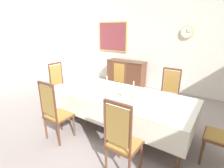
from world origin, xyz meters
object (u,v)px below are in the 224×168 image
Objects in this scene: chair_north_a at (117,83)px; candlestick_east at (133,91)px; chair_head_west at (60,85)px; spoon_secondary at (99,80)px; dining_table at (119,97)px; spoon_primary at (115,84)px; framed_painting at (113,37)px; chair_north_b at (168,94)px; bowl_near_right at (102,80)px; sideboard at (126,73)px; chair_south_a at (55,112)px; candlestick_west at (107,85)px; bowl_near_left at (118,84)px; soup_tureen at (124,90)px; mounted_clock at (187,32)px; chair_south_b at (122,139)px.

candlestick_east is at bearing 135.42° from chair_north_a.
chair_head_west reaches higher than spoon_secondary.
dining_table is 16.65× the size of spoon_primary.
candlestick_east is 0.26× the size of framed_painting.
bowl_near_right is (-1.52, -0.52, 0.20)m from chair_north_b.
sideboard is at bearing 87.52° from spoon_secondary.
candlestick_west is (0.42, 1.03, 0.30)m from chair_south_a.
bowl_near_left is at bearing 30.03° from chair_north_b.
chair_north_a is at bearing 126.13° from bowl_near_left.
dining_table is at bearing 180.00° from soup_tureen.
chair_head_west reaches higher than chair_south_a.
spoon_secondary is at bearing 66.70° from chair_north_a.
dining_table is at bearing 56.18° from chair_north_b.
chair_north_b is 1.47m from candlestick_west.
bowl_near_right is at bearing -61.41° from framed_painting.
sideboard is (-1.00, 2.54, -0.43)m from candlestick_west.
dining_table is at bearing -53.33° from framed_painting.
mounted_clock reaches higher than chair_north_b.
bowl_near_left is 2.34m from sideboard.
framed_painting is at bearing 179.80° from mounted_clock.
chair_north_b is at bearing 4.26° from spoon_secondary.
chair_head_west is 1.98m from soup_tureen.
bowl_near_right is at bearing 174.23° from bowl_near_left.
chair_north_a is at bearing 110.89° from sideboard.
candlestick_east is at bearing 110.16° from chair_south_b.
dining_table is at bearing 125.48° from chair_north_a.
mounted_clock is 2.64m from framed_painting.
chair_head_west is at bearing -163.78° from bowl_near_left.
sideboard is at bearing 103.19° from bowl_near_right.
candlestick_east reaches higher than sideboard.
chair_north_b is 3.52× the size of candlestick_west.
candlestick_east reaches higher than soup_tureen.
soup_tureen reaches higher than spoon_secondary.
chair_south_a is 1.01× the size of chair_north_b.
chair_north_b reaches higher than bowl_near_left.
chair_north_a is 7.36× the size of bowl_near_right.
chair_head_west reaches higher than bowl_near_left.
chair_south_a reaches higher than chair_north_b.
bowl_near_right is at bearing 156.26° from candlestick_east.
bowl_near_left is (-1.00, 1.48, 0.19)m from chair_south_b.
mounted_clock reaches higher than soup_tureen.
chair_head_west is at bearing -162.54° from spoon_secondary.
chair_north_b is 0.81× the size of sideboard.
chair_head_west is 7.39× the size of bowl_near_right.
soup_tureen is at bearing 50.77° from chair_south_a.
soup_tureen is at bearing 119.14° from sideboard.
spoon_primary is at bearing 168.15° from bowl_near_left.
spoon_primary is 2.27m from sideboard.
chair_north_a is at bearing -0.01° from chair_north_b.
mounted_clock is at bearing -126.12° from chair_north_a.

